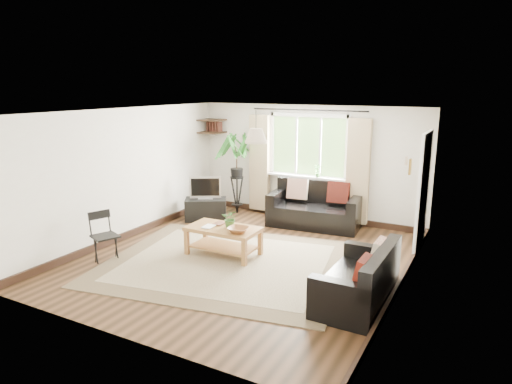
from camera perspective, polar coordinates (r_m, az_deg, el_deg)
The scene contains 24 objects.
floor at distance 7.60m, azimuth -1.44°, elevation -8.34°, with size 5.50×5.50×0.00m, color black.
ceiling at distance 7.08m, azimuth -1.55°, elevation 10.03°, with size 5.50×5.50×0.00m, color white.
wall_back at distance 9.69m, azimuth 6.57°, elevation 3.67°, with size 5.00×0.02×2.40m, color silver.
wall_front at distance 5.13m, azimuth -16.90°, elevation -5.48°, with size 5.00×0.02×2.40m, color silver.
wall_left at distance 8.73m, azimuth -15.92°, elevation 2.20°, with size 0.02×5.50×2.40m, color silver.
wall_right at distance 6.43m, azimuth 18.29°, elevation -1.82°, with size 0.02×5.50×2.40m, color silver.
rug at distance 7.44m, azimuth -3.75°, elevation -8.77°, with size 3.74×3.21×0.02m, color beige.
window at distance 9.60m, azimuth 6.54°, elevation 5.70°, with size 2.50×0.16×2.16m, color white, non-canonical shape.
door at distance 8.11m, azimuth 20.12°, elevation -0.37°, with size 0.06×0.96×2.06m, color silver.
corner_shelf at distance 10.42m, azimuth -5.54°, elevation 8.19°, with size 0.50×0.50×0.34m, color black, non-canonical shape.
pendant_lamp at distance 7.46m, azimuth 0.00°, elevation 7.50°, with size 0.36×0.36×0.54m, color beige, non-canonical shape.
wall_sconce at distance 6.62m, azimuth 18.50°, elevation 3.37°, with size 0.12×0.12×0.28m, color beige, non-canonical shape.
sofa_back at distance 9.26m, azimuth 7.36°, elevation -1.71°, with size 1.81×0.90×0.85m, color black, non-canonical shape.
sofa_right at distance 6.19m, azimuth 12.51°, elevation -10.23°, with size 0.77×1.55×0.73m, color black, non-canonical shape.
coffee_table at distance 7.69m, azimuth -4.08°, elevation -6.16°, with size 1.20×0.66×0.49m, color olive, non-canonical shape.
table_plant at distance 7.56m, azimuth -3.21°, elevation -3.34°, with size 0.27×0.24×0.30m, color #376227.
bowl at distance 7.34m, azimuth -2.23°, elevation -4.73°, with size 0.33×0.33×0.08m, color brown.
book_a at distance 7.68m, azimuth -6.49°, elevation -4.23°, with size 0.17×0.24×0.02m, color white.
book_b at distance 7.84m, azimuth -5.11°, elevation -3.83°, with size 0.17×0.24×0.02m, color brown.
tv_stand at distance 9.72m, azimuth -6.29°, elevation -2.15°, with size 0.85×0.48×0.46m, color black.
tv at distance 9.61m, azimuth -6.36°, elevation 0.61°, with size 0.65×0.22×0.50m, color #A5A5AA, non-canonical shape.
palm_stand at distance 10.04m, azimuth -2.41°, elevation 2.29°, with size 0.69×0.69×1.78m, color black, non-canonical shape.
folding_chair at distance 7.78m, azimuth -18.32°, elevation -5.39°, with size 0.42×0.42×0.80m, color black, non-canonical shape.
sill_plant at distance 9.52m, azimuth 7.69°, elevation 2.64°, with size 0.14×0.10×0.27m, color #2D6023.
Camera 1 is at (3.50, -6.15, 2.80)m, focal length 32.00 mm.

